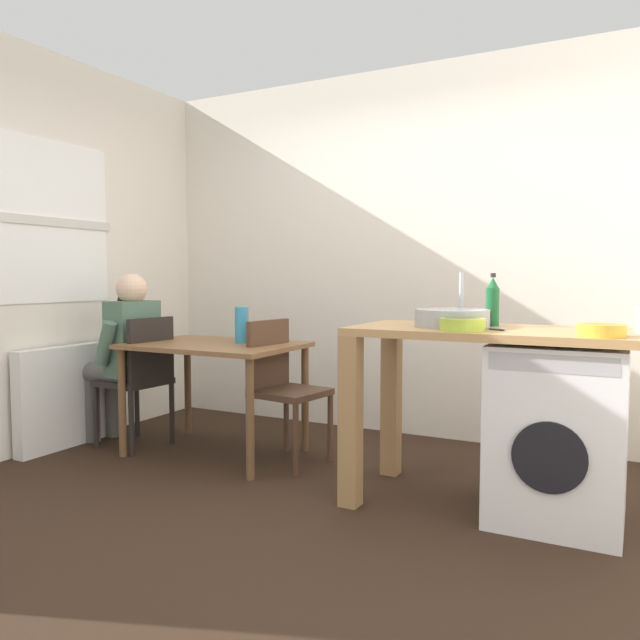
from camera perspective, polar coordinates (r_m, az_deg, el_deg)
name	(u,v)px	position (r m, az deg, el deg)	size (l,w,h in m)	color
ground_plane	(301,511)	(3.26, -1.75, -17.14)	(5.46, 5.46, 0.00)	black
wall_back	(416,253)	(4.65, 8.84, 6.10)	(4.60, 0.10, 2.70)	silver
wall_window_side	(12,250)	(4.51, -26.51, 5.83)	(0.12, 3.80, 2.70)	silver
radiator	(68,396)	(4.66, -22.21, -6.51)	(0.10, 0.80, 0.70)	white
dining_table	(214,358)	(4.14, -9.70, -3.44)	(1.10, 0.76, 0.74)	brown
chair_person_seat	(141,374)	(4.43, -16.17, -4.83)	(0.43, 0.43, 0.90)	black
chair_opposite	(281,382)	(3.95, -3.59, -5.76)	(0.45, 0.45, 0.90)	#4C3323
seated_person	(125,349)	(4.53, -17.56, -2.58)	(0.52, 0.52, 1.20)	#595651
kitchen_counter	(461,358)	(3.25, 12.87, -3.43)	(1.50, 0.68, 0.92)	tan
washing_machine	(558,432)	(3.23, 21.05, -9.64)	(0.60, 0.61, 0.86)	white
sink_basin	(452,318)	(3.25, 12.05, 0.18)	(0.38, 0.38, 0.09)	#9EA0A5
tap	(461,298)	(3.42, 12.88, 1.95)	(0.02, 0.02, 0.28)	#B2B2B7
bottle_tall_green	(493,302)	(3.35, 15.61, 1.60)	(0.07, 0.07, 0.28)	#19592D
mixing_bowl	(462,324)	(3.03, 12.99, -0.33)	(0.22, 0.22, 0.06)	#A8C63D
colander	(601,330)	(2.92, 24.49, -0.80)	(0.20, 0.20, 0.06)	gold
vase	(242,325)	(4.11, -7.22, -0.45)	(0.09, 0.09, 0.24)	teal
scissors	(489,329)	(3.10, 15.33, -0.81)	(0.15, 0.06, 0.01)	#B2B2B7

